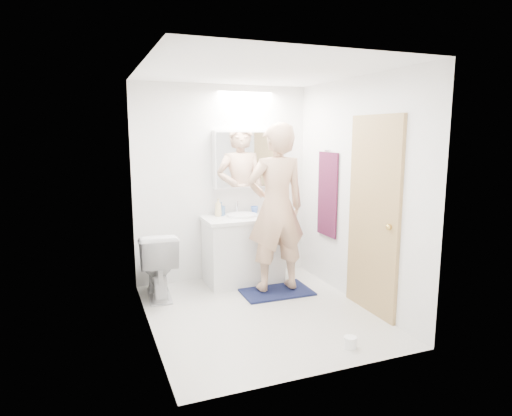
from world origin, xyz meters
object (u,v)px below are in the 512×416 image
vanity_cabinet (243,251)px  soap_bottle_a (218,207)px  toothbrush_cup (254,210)px  person (276,208)px  toilet_paper_roll (350,342)px  medicine_cabinet (248,159)px  soap_bottle_b (221,209)px  toilet (157,264)px

vanity_cabinet → soap_bottle_a: bearing=150.4°
soap_bottle_a → toothbrush_cup: (0.48, 0.01, -0.06)m
person → toilet_paper_roll: 1.74m
medicine_cabinet → toothbrush_cup: medicine_cabinet is taller
toilet_paper_roll → soap_bottle_b: bearing=103.3°
toothbrush_cup → soap_bottle_a: bearing=-178.8°
vanity_cabinet → toothbrush_cup: (0.21, 0.16, 0.48)m
medicine_cabinet → soap_bottle_a: medicine_cabinet is taller
vanity_cabinet → toilet: (-1.06, -0.12, -0.01)m
soap_bottle_a → toothbrush_cup: 0.48m
vanity_cabinet → toilet: size_ratio=1.19×
toothbrush_cup → toilet_paper_roll: bearing=-88.0°
toothbrush_cup → person: bearing=-88.3°
soap_bottle_b → toothbrush_cup: size_ratio=1.70×
medicine_cabinet → soap_bottle_b: medicine_cabinet is taller
medicine_cabinet → soap_bottle_b: bearing=-175.2°
toilet → soap_bottle_b: size_ratio=4.55×
soap_bottle_a → toothbrush_cup: bearing=1.2°
toothbrush_cup → toilet_paper_roll: 2.25m
person → soap_bottle_a: size_ratio=8.68×
medicine_cabinet → toilet: 1.67m
toilet_paper_roll → soap_bottle_a: bearing=104.8°
toilet_paper_roll → medicine_cabinet: bearing=93.8°
toilet → soap_bottle_b: soap_bottle_b is taller
medicine_cabinet → person: person is taller
person → soap_bottle_b: size_ratio=11.36×
soap_bottle_b → soap_bottle_a: bearing=-149.2°
soap_bottle_a → person: bearing=-51.3°
soap_bottle_b → medicine_cabinet: bearing=4.8°
person → soap_bottle_b: person is taller
vanity_cabinet → person: size_ratio=0.48×
toothbrush_cup → toilet_paper_roll: (0.07, -2.10, -0.82)m
toilet_paper_roll → toilet: bearing=126.4°
medicine_cabinet → soap_bottle_a: bearing=-171.6°
toothbrush_cup → soap_bottle_b: bearing=177.3°
soap_bottle_a → toothbrush_cup: size_ratio=2.22×
vanity_cabinet → toilet: 1.06m
toilet → soap_bottle_a: soap_bottle_a is taller
soap_bottle_a → soap_bottle_b: soap_bottle_a is taller
vanity_cabinet → medicine_cabinet: (0.14, 0.21, 1.11)m
toilet → person: 1.47m
medicine_cabinet → toilet: bearing=-164.8°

